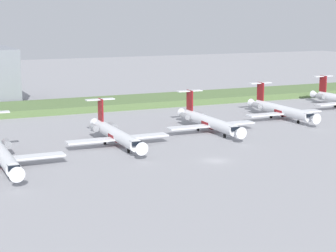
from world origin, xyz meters
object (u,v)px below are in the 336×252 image
Objects in this scene: regional_jet_second at (2,154)px; regional_jet_fifth at (281,110)px; regional_jet_third at (116,134)px; regional_jet_fourth at (208,121)px.

regional_jet_fifth is (78.23, 22.31, 0.00)m from regional_jet_second.
regional_jet_third is 26.46m from regional_jet_fourth.
regional_jet_fourth is 1.00× the size of regional_jet_fifth.
regional_jet_third and regional_jet_fifth have the same top height.
regional_jet_fourth and regional_jet_fifth have the same top height.
regional_jet_fifth is at bearing 15.92° from regional_jet_second.
regional_jet_third is at bearing 19.72° from regional_jet_second.
regional_jet_fourth is (51.59, 14.61, 0.00)m from regional_jet_second.
regional_jet_second is 1.00× the size of regional_jet_fourth.
regional_jet_third is at bearing -166.00° from regional_jet_fifth.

